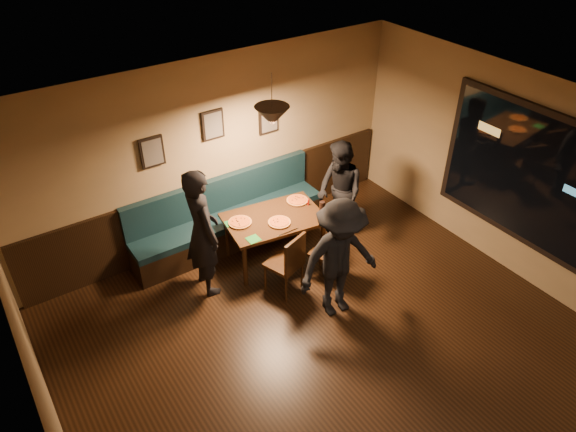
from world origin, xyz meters
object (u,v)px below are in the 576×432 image
(booth_bench, at_px, (229,215))
(chair_near_left, at_px, (284,262))
(dining_table, at_px, (274,238))
(chair_near_right, at_px, (326,251))
(diner_left, at_px, (202,232))
(soda_glass, at_px, (322,207))
(diner_right, at_px, (340,192))
(tabasco_bottle, at_px, (308,202))
(diner_front, at_px, (339,259))

(booth_bench, bearing_deg, chair_near_left, -85.72)
(dining_table, bearing_deg, chair_near_right, -53.42)
(chair_near_right, relative_size, diner_left, 0.46)
(chair_near_left, distance_m, soda_glass, 1.02)
(chair_near_right, bearing_deg, diner_right, 18.14)
(soda_glass, xyz_separation_m, tabasco_bottle, (-0.06, 0.25, -0.02))
(dining_table, distance_m, diner_right, 1.19)
(tabasco_bottle, bearing_deg, chair_near_left, -143.80)
(chair_near_left, bearing_deg, diner_left, 124.00)
(chair_near_right, distance_m, diner_left, 1.71)
(dining_table, bearing_deg, tabasco_bottle, 6.54)
(booth_bench, distance_m, chair_near_right, 1.59)
(diner_right, relative_size, tabasco_bottle, 13.65)
(chair_near_left, xyz_separation_m, diner_left, (-0.83, 0.63, 0.45))
(dining_table, relative_size, diner_left, 0.74)
(diner_right, xyz_separation_m, tabasco_bottle, (-0.54, 0.05, -0.00))
(chair_near_left, distance_m, tabasco_bottle, 1.08)
(dining_table, distance_m, soda_glass, 0.82)
(chair_near_right, height_order, diner_right, diner_right)
(diner_left, bearing_deg, booth_bench, -43.36)
(chair_near_left, bearing_deg, tabasco_bottle, 17.54)
(chair_near_right, height_order, diner_front, diner_front)
(diner_left, height_order, diner_front, diner_left)
(chair_near_left, bearing_deg, chair_near_right, -25.85)
(diner_front, height_order, tabasco_bottle, diner_front)
(diner_left, distance_m, tabasco_bottle, 1.67)
(chair_near_right, bearing_deg, dining_table, 95.19)
(diner_front, bearing_deg, dining_table, 100.08)
(diner_front, distance_m, tabasco_bottle, 1.40)
(dining_table, relative_size, diner_right, 0.86)
(diner_front, bearing_deg, diner_right, 57.21)
(diner_left, xyz_separation_m, tabasco_bottle, (1.66, -0.02, -0.13))
(diner_right, bearing_deg, chair_near_right, -43.90)
(chair_near_left, relative_size, diner_front, 0.56)
(booth_bench, distance_m, diner_right, 1.68)
(dining_table, height_order, diner_front, diner_front)
(diner_right, bearing_deg, tabasco_bottle, -90.03)
(dining_table, relative_size, chair_near_right, 1.61)
(dining_table, xyz_separation_m, diner_front, (0.09, -1.33, 0.47))
(booth_bench, distance_m, diner_left, 1.09)
(chair_near_left, bearing_deg, diner_right, 3.72)
(diner_right, height_order, soda_glass, diner_right)
(dining_table, xyz_separation_m, chair_near_left, (-0.26, -0.63, 0.10))
(booth_bench, relative_size, diner_right, 1.91)
(chair_near_left, relative_size, tabasco_bottle, 8.08)
(dining_table, bearing_deg, booth_bench, 125.25)
(booth_bench, relative_size, soda_glass, 18.17)
(diner_front, bearing_deg, tabasco_bottle, 75.82)
(booth_bench, distance_m, diner_front, 2.10)
(chair_near_left, height_order, diner_left, diner_left)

